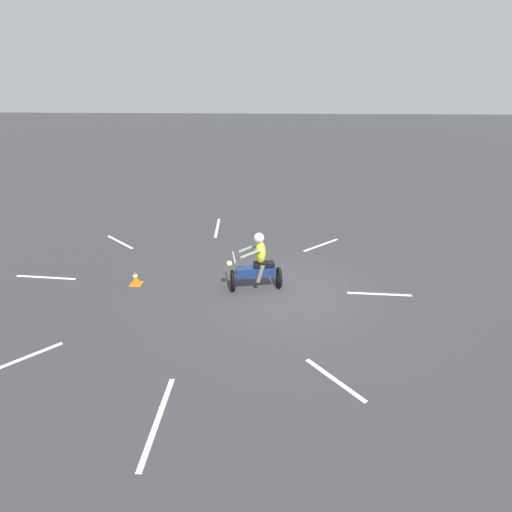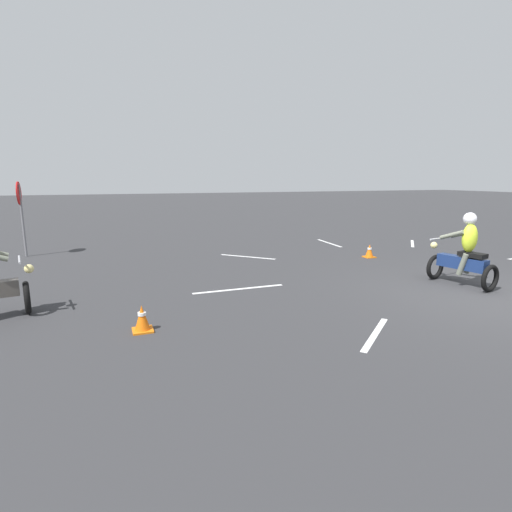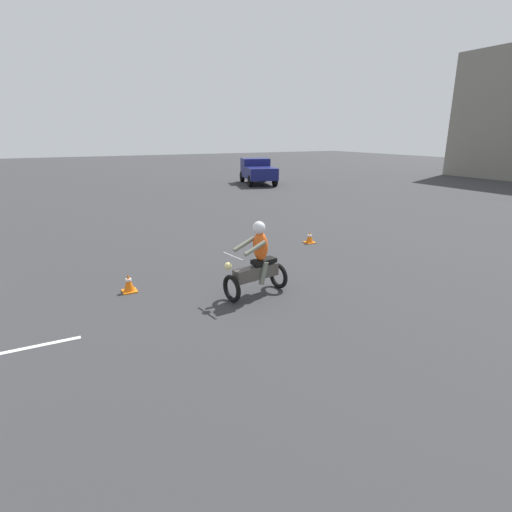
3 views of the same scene
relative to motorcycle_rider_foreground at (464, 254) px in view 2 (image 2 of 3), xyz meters
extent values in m
plane|color=#333335|center=(-0.83, 0.23, -0.73)|extent=(120.00, 120.00, 0.00)
torus|color=black|center=(0.67, 0.13, -0.43)|extent=(0.21, 0.61, 0.60)
torus|color=black|center=(-0.60, -0.12, -0.43)|extent=(0.21, 0.61, 0.60)
cube|color=navy|center=(0.03, 0.01, -0.21)|extent=(1.13, 0.44, 0.28)
cube|color=black|center=(-0.18, -0.04, 0.01)|extent=(0.60, 0.36, 0.10)
cylinder|color=silver|center=(0.62, 0.12, 0.27)|extent=(0.17, 0.69, 0.04)
sphere|color=#F2E08C|center=(0.75, 0.15, 0.09)|extent=(0.19, 0.19, 0.16)
ellipsoid|color=#D8F233|center=(-0.08, -0.02, 0.37)|extent=(0.35, 0.45, 0.64)
cylinder|color=slate|center=(0.25, -0.16, 0.42)|extent=(0.55, 0.19, 0.27)
cylinder|color=slate|center=(0.17, 0.24, 0.42)|extent=(0.55, 0.19, 0.27)
cylinder|color=slate|center=(-0.04, -0.15, -0.21)|extent=(0.26, 0.16, 0.51)
cylinder|color=slate|center=(-0.09, 0.13, -0.21)|extent=(0.26, 0.16, 0.51)
sphere|color=silver|center=(-0.04, -0.01, 0.79)|extent=(0.33, 0.33, 0.28)
torus|color=black|center=(1.32, 8.87, -0.43)|extent=(0.61, 0.20, 0.60)
cylinder|color=silver|center=(1.31, 8.92, 0.27)|extent=(0.70, 0.16, 0.04)
sphere|color=#F2E08C|center=(1.33, 8.79, 0.09)|extent=(0.19, 0.19, 0.16)
cylinder|color=slate|center=(7.42, 9.83, 0.37)|extent=(0.07, 0.07, 2.20)
cylinder|color=red|center=(7.42, 9.85, 1.22)|extent=(0.70, 0.03, 0.70)
cylinder|color=white|center=(7.42, 9.87, 1.22)|extent=(0.60, 0.01, 0.60)
cube|color=orange|center=(-0.27, 7.03, -0.71)|extent=(0.32, 0.32, 0.03)
cone|color=orange|center=(-0.27, 7.03, -0.50)|extent=(0.24, 0.24, 0.40)
cylinder|color=white|center=(-0.27, 7.03, -0.44)|extent=(0.13, 0.13, 0.05)
cube|color=orange|center=(3.48, -0.06, -0.71)|extent=(0.32, 0.32, 0.03)
cone|color=orange|center=(3.48, -0.06, -0.51)|extent=(0.24, 0.24, 0.38)
cylinder|color=white|center=(3.48, -0.06, -0.45)|extent=(0.13, 0.13, 0.05)
cube|color=silver|center=(6.31, -0.35, -0.72)|extent=(1.86, 0.23, 0.01)
cube|color=silver|center=(4.89, 3.41, -0.72)|extent=(1.37, 1.38, 0.01)
cube|color=silver|center=(1.50, 4.82, -0.72)|extent=(0.11, 2.06, 0.01)
cube|color=silver|center=(-1.70, 3.64, -0.72)|extent=(1.08, 1.23, 0.01)
cube|color=silver|center=(5.12, -3.21, -0.72)|extent=(1.37, 1.22, 0.01)
camera|label=1|loc=(-0.46, 9.87, 4.70)|focal=28.00mm
camera|label=2|loc=(-6.53, 7.48, 1.67)|focal=28.00mm
camera|label=3|loc=(8.54, 5.69, 2.71)|focal=28.00mm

